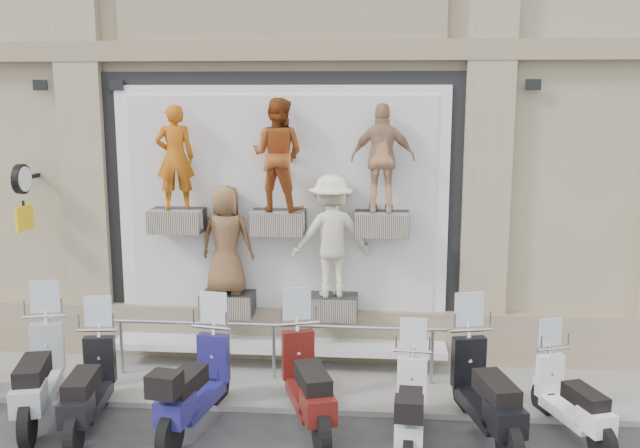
# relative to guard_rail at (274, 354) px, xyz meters

# --- Properties ---
(sidewalk) EXTENTS (16.00, 2.20, 0.08)m
(sidewalk) POSITION_rel_guard_rail_xyz_m (0.00, 0.10, -0.43)
(sidewalk) COLOR gray
(sidewalk) RESTS_ON ground
(building) EXTENTS (14.00, 8.60, 12.00)m
(building) POSITION_rel_guard_rail_xyz_m (0.00, 5.00, 5.54)
(building) COLOR tan
(building) RESTS_ON ground
(shop_vitrine) EXTENTS (5.60, 0.97, 4.30)m
(shop_vitrine) POSITION_rel_guard_rail_xyz_m (0.11, 0.74, 1.91)
(shop_vitrine) COLOR black
(shop_vitrine) RESTS_ON ground
(guard_rail) EXTENTS (5.06, 0.10, 0.93)m
(guard_rail) POSITION_rel_guard_rail_xyz_m (0.00, 0.00, 0.00)
(guard_rail) COLOR #9EA0A5
(guard_rail) RESTS_ON ground
(clock_sign_bracket) EXTENTS (0.10, 0.80, 1.02)m
(clock_sign_bracket) POSITION_rel_guard_rail_xyz_m (-3.90, 0.47, 2.34)
(clock_sign_bracket) COLOR black
(clock_sign_bracket) RESTS_ON ground
(scooter_c) EXTENTS (1.13, 2.18, 1.70)m
(scooter_c) POSITION_rel_guard_rail_xyz_m (-2.89, -1.41, 0.39)
(scooter_c) COLOR #9CA3A9
(scooter_c) RESTS_ON ground
(scooter_d) EXTENTS (0.82, 2.00, 1.58)m
(scooter_d) POSITION_rel_guard_rail_xyz_m (-2.13, -1.62, 0.32)
(scooter_d) COLOR black
(scooter_d) RESTS_ON ground
(scooter_e) EXTENTS (0.91, 2.08, 1.63)m
(scooter_e) POSITION_rel_guard_rail_xyz_m (-0.78, -1.52, 0.35)
(scooter_e) COLOR navy
(scooter_e) RESTS_ON ground
(scooter_f) EXTENTS (1.21, 2.15, 1.68)m
(scooter_f) POSITION_rel_guard_rail_xyz_m (0.64, -1.34, 0.37)
(scooter_f) COLOR #4F110D
(scooter_f) RESTS_ON ground
(scooter_g) EXTENTS (0.65, 1.82, 1.46)m
(scooter_g) POSITION_rel_guard_rail_xyz_m (1.92, -1.79, 0.26)
(scooter_g) COLOR silver
(scooter_g) RESTS_ON ground
(scooter_h) EXTENTS (1.07, 2.16, 1.69)m
(scooter_h) POSITION_rel_guard_rail_xyz_m (2.86, -1.46, 0.38)
(scooter_h) COLOR black
(scooter_h) RESTS_ON ground
(scooter_i) EXTENTS (1.03, 1.76, 1.38)m
(scooter_i) POSITION_rel_guard_rail_xyz_m (3.93, -1.34, 0.22)
(scooter_i) COLOR white
(scooter_i) RESTS_ON ground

